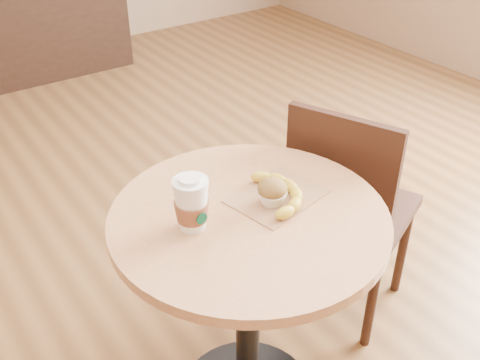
{
  "coord_description": "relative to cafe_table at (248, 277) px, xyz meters",
  "views": [
    {
      "loc": [
        -0.56,
        -0.92,
        1.59
      ],
      "look_at": [
        0.11,
        0.04,
        0.83
      ],
      "focal_mm": 42.0,
      "sensor_mm": 36.0,
      "label": 1
    }
  ],
  "objects": [
    {
      "name": "muffin",
      "position": [
        0.07,
        0.0,
        0.25
      ],
      "size": [
        0.08,
        0.08,
        0.07
      ],
      "color": "white",
      "rests_on": "kraft_bag"
    },
    {
      "name": "kraft_bag",
      "position": [
        0.11,
        0.02,
        0.21
      ],
      "size": [
        0.27,
        0.22,
        0.0
      ],
      "primitive_type": "cube",
      "rotation": [
        0.0,
        0.0,
        0.2
      ],
      "color": "#976C49",
      "rests_on": "cafe_table"
    },
    {
      "name": "cafe_table",
      "position": [
        0.0,
        0.0,
        0.0
      ],
      "size": [
        0.71,
        0.71,
        0.75
      ],
      "color": "black",
      "rests_on": "ground"
    },
    {
      "name": "banana",
      "position": [
        0.1,
        0.01,
        0.23
      ],
      "size": [
        0.22,
        0.26,
        0.03
      ],
      "primitive_type": null,
      "rotation": [
        0.0,
        0.0,
        -0.38
      ],
      "color": "gold",
      "rests_on": "kraft_bag"
    },
    {
      "name": "coffee_cup",
      "position": [
        -0.14,
        0.03,
        0.28
      ],
      "size": [
        0.09,
        0.09,
        0.14
      ],
      "rotation": [
        0.0,
        0.0,
        0.05
      ],
      "color": "white",
      "rests_on": "cafe_table"
    },
    {
      "name": "chair_right",
      "position": [
        0.51,
        0.14,
        -0.06
      ],
      "size": [
        0.5,
        0.5,
        0.87
      ],
      "rotation": [
        0.0,
        0.0,
        1.97
      ],
      "color": "black",
      "rests_on": "ground"
    }
  ]
}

